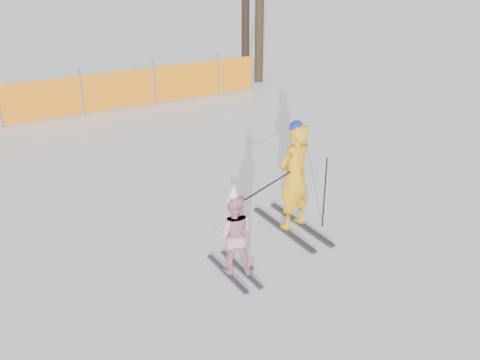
{
  "coord_description": "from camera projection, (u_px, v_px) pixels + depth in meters",
  "views": [
    {
      "loc": [
        -3.56,
        -5.57,
        4.12
      ],
      "look_at": [
        0.0,
        0.5,
        1.0
      ],
      "focal_mm": 40.0,
      "sensor_mm": 36.0,
      "label": 1
    }
  ],
  "objects": [
    {
      "name": "ground",
      "position": [
        257.0,
        255.0,
        7.71
      ],
      "size": [
        120.0,
        120.0,
        0.0
      ],
      "primitive_type": "plane",
      "color": "white",
      "rests_on": "ground"
    },
    {
      "name": "adult",
      "position": [
        294.0,
        177.0,
        8.1
      ],
      "size": [
        0.69,
        1.61,
        1.77
      ],
      "color": "black",
      "rests_on": "ground"
    },
    {
      "name": "child",
      "position": [
        234.0,
        234.0,
        7.07
      ],
      "size": [
        0.7,
        1.05,
        1.32
      ],
      "color": "black",
      "rests_on": "ground"
    },
    {
      "name": "ski_poles",
      "position": [
        295.0,
        190.0,
        7.86
      ],
      "size": [
        1.77,
        0.55,
        1.16
      ],
      "color": "black",
      "rests_on": "ground"
    }
  ]
}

